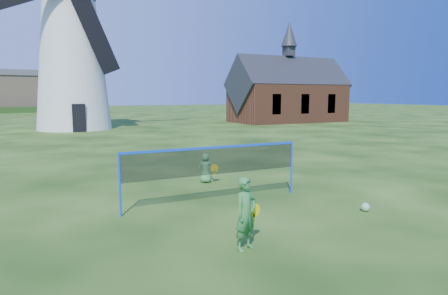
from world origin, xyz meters
name	(u,v)px	position (x,y,z in m)	size (l,w,h in m)	color
ground	(226,208)	(0.00, 0.00, 0.00)	(220.00, 220.00, 0.00)	black
windmill	(72,53)	(-0.67, 27.24, 6.44)	(14.50, 6.12, 19.06)	white
chapel	(288,94)	(21.58, 27.09, 3.05)	(12.81, 6.21, 10.83)	brown
badminton_net	(215,162)	(-0.08, 0.48, 1.14)	(5.05, 0.05, 1.55)	blue
player_girl	(246,214)	(-0.93, -2.64, 0.69)	(0.71, 0.48, 1.39)	#327E3A
player_boy	(206,168)	(0.76, 2.95, 0.49)	(0.64, 0.48, 0.98)	#4B9B50
play_ball	(365,207)	(2.97, -1.87, 0.11)	(0.22, 0.22, 0.22)	green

